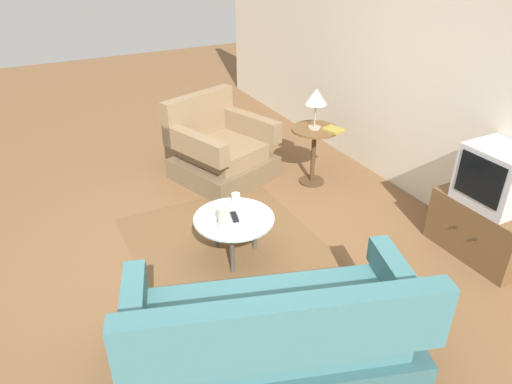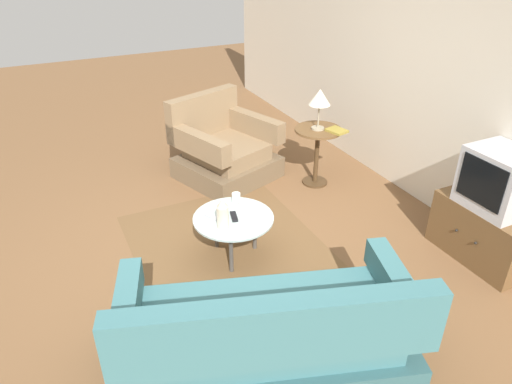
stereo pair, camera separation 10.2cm
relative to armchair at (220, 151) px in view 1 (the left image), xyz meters
name	(u,v)px [view 1 (the left image)]	position (x,y,z in m)	size (l,w,h in m)	color
ground_plane	(231,255)	(1.47, -0.54, -0.31)	(16.00, 16.00, 0.00)	brown
back_wall	(445,73)	(1.47, 1.72, 1.04)	(9.00, 0.12, 2.70)	beige
area_rug	(235,256)	(1.49, -0.52, -0.31)	(2.18, 1.63, 0.00)	brown
armchair	(220,151)	(0.00, 0.00, 0.00)	(1.20, 1.22, 0.91)	brown
couch	(274,335)	(2.69, -0.80, -0.03)	(1.41, 2.04, 0.85)	#325C60
coffee_table	(234,221)	(1.49, -0.52, 0.06)	(0.69, 0.69, 0.40)	#B2C6C1
side_table	(314,144)	(0.64, 0.86, 0.17)	(0.51, 0.51, 0.66)	brown
tv_stand	(481,229)	(2.44, 1.41, -0.05)	(0.85, 0.43, 0.51)	brown
television	(497,177)	(2.44, 1.43, 0.46)	(0.52, 0.45, 0.50)	#B7B7BC
table_lamp	(316,98)	(0.64, 0.85, 0.69)	(0.23, 0.23, 0.44)	#9E937A
vase	(224,214)	(1.59, -0.65, 0.22)	(0.10, 0.10, 0.27)	beige
mug	(236,198)	(1.28, -0.39, 0.14)	(0.12, 0.08, 0.09)	white
tv_remote_dark	(235,217)	(1.50, -0.51, 0.11)	(0.16, 0.08, 0.02)	black
tv_remote_silver	(211,217)	(1.41, -0.69, 0.11)	(0.17, 0.10, 0.02)	#B2B2B7
book	(333,130)	(0.79, 0.99, 0.36)	(0.24, 0.21, 0.02)	olive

